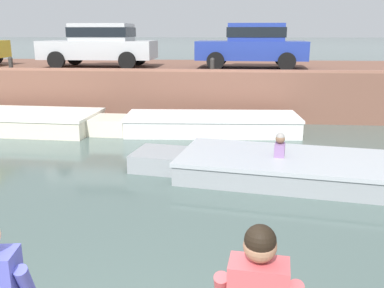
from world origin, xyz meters
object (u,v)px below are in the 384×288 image
object	(u,v)px
motorboat_passing	(308,169)
car_centre_blue	(253,44)
boat_moored_central_white	(203,124)
mooring_bollard_mid	(212,64)
mooring_bollard_west	(11,63)
boat_moored_west_cream	(17,121)
car_left_inner_silver	(100,43)

from	to	relation	value
motorboat_passing	car_centre_blue	xyz separation A→B (m)	(-0.83, 7.14, 2.27)
boat_moored_central_white	mooring_bollard_mid	xyz separation A→B (m)	(0.17, 1.77, 1.62)
motorboat_passing	mooring_bollard_west	size ratio (longest dim) A/B	15.75
boat_moored_west_cream	boat_moored_central_white	distance (m)	5.70
car_left_inner_silver	car_centre_blue	distance (m)	5.49
boat_moored_west_cream	mooring_bollard_west	size ratio (longest dim) A/B	14.78
boat_moored_west_cream	motorboat_passing	size ratio (longest dim) A/B	0.94
boat_moored_central_white	mooring_bollard_west	bearing A→B (deg)	165.16
boat_moored_west_cream	car_left_inner_silver	size ratio (longest dim) A/B	1.62
boat_moored_central_white	motorboat_passing	bearing A→B (deg)	-59.15
mooring_bollard_mid	motorboat_passing	bearing A→B (deg)	-69.02
boat_moored_west_cream	mooring_bollard_mid	size ratio (longest dim) A/B	14.78
car_centre_blue	boat_moored_west_cream	bearing A→B (deg)	-155.51
boat_moored_west_cream	mooring_bollard_west	bearing A→B (deg)	117.62
boat_moored_west_cream	motorboat_passing	world-z (taller)	motorboat_passing
car_centre_blue	mooring_bollard_mid	world-z (taller)	car_centre_blue
motorboat_passing	car_centre_blue	bearing A→B (deg)	96.63
motorboat_passing	mooring_bollard_mid	distance (m)	6.34
boat_moored_central_white	mooring_bollard_mid	size ratio (longest dim) A/B	13.67
boat_moored_west_cream	mooring_bollard_mid	world-z (taller)	mooring_bollard_mid
boat_moored_west_cream	car_centre_blue	distance (m)	8.25
boat_moored_west_cream	boat_moored_central_white	size ratio (longest dim) A/B	1.08
boat_moored_west_cream	motorboat_passing	bearing A→B (deg)	-25.53
boat_moored_west_cream	motorboat_passing	xyz separation A→B (m)	(8.06, -3.85, -0.05)
car_left_inner_silver	boat_moored_west_cream	bearing A→B (deg)	-117.77
boat_moored_central_white	mooring_bollard_west	xyz separation A→B (m)	(-6.68, 1.77, 1.62)
mooring_bollard_west	car_centre_blue	bearing A→B (deg)	9.85
boat_moored_central_white	mooring_bollard_west	size ratio (longest dim) A/B	13.67
motorboat_passing	car_left_inner_silver	bearing A→B (deg)	131.52
motorboat_passing	car_left_inner_silver	size ratio (longest dim) A/B	1.73
boat_moored_west_cream	car_centre_blue	xyz separation A→B (m)	(7.23, 3.29, 2.22)
boat_moored_central_white	mooring_bollard_west	world-z (taller)	mooring_bollard_west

